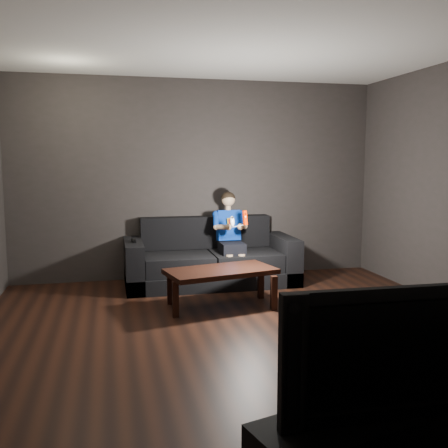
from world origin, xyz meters
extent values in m
plane|color=black|center=(0.00, 0.00, 0.00)|extent=(5.00, 5.00, 0.00)
cube|color=#36322F|center=(0.00, 2.50, 1.35)|extent=(5.00, 0.04, 2.70)
cube|color=#36322F|center=(0.00, -2.50, 1.35)|extent=(5.00, 0.04, 2.70)
cube|color=white|center=(0.00, 0.00, 2.70)|extent=(5.00, 5.00, 0.02)
cube|color=black|center=(0.08, 2.01, 0.10)|extent=(2.21, 0.95, 0.19)
cube|color=black|center=(-0.36, 1.91, 0.31)|extent=(0.86, 0.67, 0.23)
cube|color=black|center=(0.52, 1.91, 0.31)|extent=(0.86, 0.67, 0.23)
cube|color=black|center=(0.08, 2.38, 0.64)|extent=(1.77, 0.22, 0.43)
cube|color=black|center=(-0.91, 2.01, 0.30)|extent=(0.22, 0.95, 0.60)
cube|color=black|center=(1.07, 2.01, 0.30)|extent=(0.22, 0.95, 0.60)
cube|color=black|center=(0.33, 1.89, 0.49)|extent=(0.30, 0.38, 0.14)
cube|color=#043FA2|center=(0.33, 2.09, 0.76)|extent=(0.30, 0.21, 0.42)
cube|color=gold|center=(0.33, 2.00, 0.82)|extent=(0.09, 0.09, 0.10)
cube|color=red|center=(0.33, 2.00, 0.82)|extent=(0.06, 0.06, 0.06)
cylinder|color=#DAAF84|center=(0.33, 2.09, 0.99)|extent=(0.07, 0.07, 0.06)
sphere|color=#DAAF84|center=(0.33, 2.09, 1.10)|extent=(0.18, 0.18, 0.18)
ellipsoid|color=black|center=(0.33, 2.10, 1.12)|extent=(0.19, 0.19, 0.16)
cylinder|color=#043FA2|center=(0.15, 2.03, 0.83)|extent=(0.08, 0.22, 0.19)
cylinder|color=#043FA2|center=(0.51, 2.03, 0.83)|extent=(0.08, 0.22, 0.19)
cylinder|color=#DAAF84|center=(0.20, 1.87, 0.79)|extent=(0.14, 0.24, 0.10)
cylinder|color=#DAAF84|center=(0.47, 1.87, 0.79)|extent=(0.14, 0.24, 0.10)
sphere|color=#DAAF84|center=(0.26, 1.77, 0.78)|extent=(0.08, 0.08, 0.08)
sphere|color=#DAAF84|center=(0.42, 1.77, 0.78)|extent=(0.08, 0.08, 0.08)
cylinder|color=#DAAF84|center=(0.25, 1.69, 0.27)|extent=(0.09, 0.09, 0.34)
cylinder|color=#DAAF84|center=(0.41, 1.69, 0.27)|extent=(0.09, 0.09, 0.34)
cube|color=red|center=(0.42, 1.56, 0.92)|extent=(0.06, 0.07, 0.18)
cube|color=#6D1201|center=(0.42, 1.54, 0.97)|extent=(0.03, 0.02, 0.03)
cylinder|color=white|center=(0.42, 1.54, 0.91)|extent=(0.02, 0.01, 0.02)
ellipsoid|color=white|center=(0.26, 1.56, 0.88)|extent=(0.06, 0.09, 0.14)
cylinder|color=black|center=(0.26, 1.53, 0.93)|extent=(0.02, 0.01, 0.02)
cube|color=black|center=(-0.91, 1.96, 0.62)|extent=(0.05, 0.17, 0.03)
cube|color=black|center=(-0.91, 2.01, 0.64)|extent=(0.02, 0.02, 0.00)
cube|color=black|center=(-0.02, 0.98, 0.40)|extent=(1.28, 0.83, 0.05)
cube|color=black|center=(-0.55, 0.74, 0.19)|extent=(0.06, 0.06, 0.37)
cube|color=black|center=(0.52, 0.74, 0.19)|extent=(0.06, 0.06, 0.37)
cube|color=black|center=(-0.55, 1.22, 0.19)|extent=(0.06, 0.06, 0.37)
cube|color=black|center=(0.52, 1.22, 0.19)|extent=(0.06, 0.06, 0.37)
imported|color=black|center=(0.02, -2.27, 0.77)|extent=(1.06, 0.16, 0.61)
camera|label=1|loc=(-1.18, -4.26, 1.62)|focal=40.00mm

